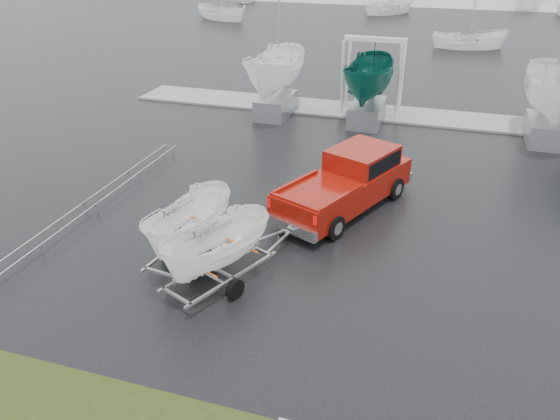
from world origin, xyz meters
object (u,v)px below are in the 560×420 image
Objects in this scene: trailer_hitched at (216,211)px; trailer_parked at (187,187)px; boat_hoist at (374,65)px; pickup_truck at (350,179)px.

trailer_hitched is 1.69m from trailer_parked.
pickup_truck is at bearing -84.76° from boat_hoist.
pickup_truck is 6.59m from trailer_parked.
trailer_hitched is 1.07× the size of boat_hoist.
trailer_hitched reaches higher than pickup_truck.
pickup_truck is 1.48× the size of trailer_hitched.
trailer_hitched is at bearing -94.82° from boat_hoist.
boat_hoist is (2.86, 16.79, 0.19)m from trailer_parked.
trailer_hitched is (-2.57, -6.10, 1.33)m from pickup_truck.
trailer_hitched is 17.85m from boat_hoist.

